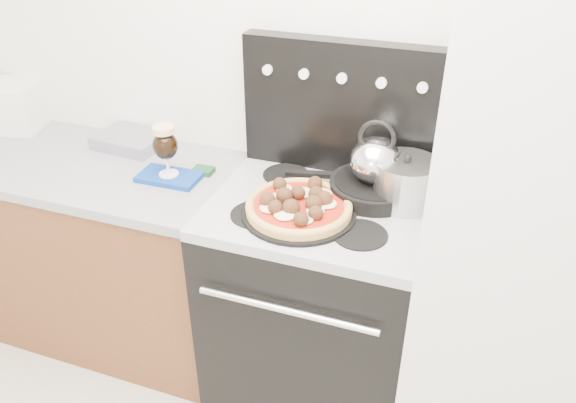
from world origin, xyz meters
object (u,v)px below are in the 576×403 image
at_px(toaster_oven, 4,105).
at_px(tea_kettle, 375,157).
at_px(pizza_pan, 299,213).
at_px(beer_glass, 166,151).
at_px(fridge, 533,238).
at_px(stock_pot, 405,184).
at_px(oven_mitt, 169,177).
at_px(pizza, 299,205).
at_px(skillet, 372,188).
at_px(base_cabinet, 87,249).
at_px(stove_body, 316,305).

distance_m(toaster_oven, tea_kettle, 1.73).
relative_size(toaster_oven, pizza_pan, 0.84).
bearing_deg(toaster_oven, beer_glass, -27.40).
relative_size(fridge, stock_pot, 8.88).
height_order(oven_mitt, beer_glass, beer_glass).
height_order(pizza, skillet, pizza).
height_order(base_cabinet, tea_kettle, tea_kettle).
relative_size(pizza, skillet, 1.15).
distance_m(base_cabinet, fridge, 1.88).
height_order(fridge, tea_kettle, fridge).
height_order(base_cabinet, pizza, pizza).
height_order(toaster_oven, oven_mitt, toaster_oven).
bearing_deg(stove_body, base_cabinet, 178.70).
relative_size(toaster_oven, oven_mitt, 1.38).
distance_m(tea_kettle, stock_pot, 0.14).
relative_size(beer_glass, skillet, 0.66).
xyz_separation_m(beer_glass, skillet, (0.77, 0.11, -0.07)).
bearing_deg(skillet, pizza_pan, -134.65).
bearing_deg(skillet, tea_kettle, 180.00).
bearing_deg(base_cabinet, tea_kettle, 4.05).
height_order(stove_body, beer_glass, beer_glass).
height_order(skillet, stock_pot, stock_pot).
height_order(stove_body, pizza, pizza).
distance_m(fridge, oven_mitt, 1.31).
height_order(base_cabinet, stock_pot, stock_pot).
xyz_separation_m(fridge, pizza, (-0.75, -0.07, 0.01)).
bearing_deg(toaster_oven, tea_kettle, -18.56).
relative_size(base_cabinet, stock_pot, 6.78).
relative_size(oven_mitt, tea_kettle, 1.21).
bearing_deg(stock_pot, beer_glass, -174.06).
height_order(beer_glass, pizza_pan, beer_glass).
bearing_deg(fridge, tea_kettle, 165.45).
height_order(beer_glass, stock_pot, beer_glass).
bearing_deg(tea_kettle, pizza_pan, -125.51).
xyz_separation_m(oven_mitt, pizza, (0.56, -0.10, 0.05)).
bearing_deg(oven_mitt, pizza_pan, -10.08).
distance_m(stove_body, tea_kettle, 0.66).
bearing_deg(pizza, pizza_pan, 0.00).
bearing_deg(oven_mitt, beer_glass, 0.00).
bearing_deg(pizza_pan, pizza, 0.00).
height_order(skillet, tea_kettle, tea_kettle).
bearing_deg(stove_body, stock_pot, 19.14).
xyz_separation_m(stove_body, pizza_pan, (-0.05, -0.10, 0.49)).
relative_size(stove_body, skillet, 2.82).
bearing_deg(stove_body, skillet, 35.35).
distance_m(oven_mitt, skillet, 0.78).
height_order(fridge, stock_pot, fridge).
bearing_deg(skillet, pizza, -134.65).
distance_m(beer_glass, skillet, 0.78).
bearing_deg(base_cabinet, oven_mitt, -2.45).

